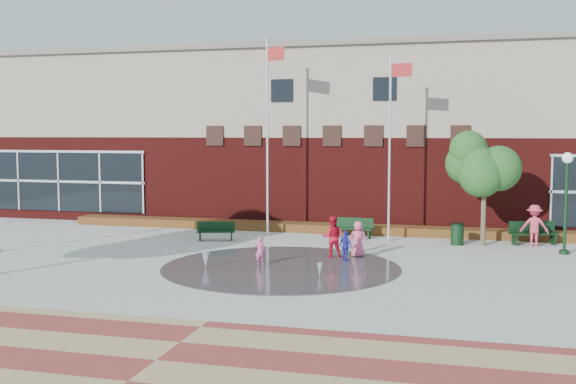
% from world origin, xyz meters
% --- Properties ---
extents(ground, '(120.00, 120.00, 0.00)m').
position_xyz_m(ground, '(0.00, 0.00, 0.00)').
color(ground, '#666056').
rests_on(ground, ground).
extents(plaza_concrete, '(46.00, 18.00, 0.01)m').
position_xyz_m(plaza_concrete, '(0.00, 4.00, 0.00)').
color(plaza_concrete, '#A8A8A0').
rests_on(plaza_concrete, ground).
extents(paver_band, '(46.00, 6.00, 0.01)m').
position_xyz_m(paver_band, '(0.00, -7.00, 0.00)').
color(paver_band, maroon).
rests_on(paver_band, ground).
extents(splash_pad, '(8.40, 8.40, 0.01)m').
position_xyz_m(splash_pad, '(0.00, 3.00, 0.00)').
color(splash_pad, '#383A3D').
rests_on(splash_pad, ground).
extents(library_building, '(44.40, 10.40, 9.20)m').
position_xyz_m(library_building, '(0.00, 17.48, 4.64)').
color(library_building, '#4D0F0D').
rests_on(library_building, ground).
extents(flower_bed, '(26.00, 1.20, 0.40)m').
position_xyz_m(flower_bed, '(0.00, 11.60, 0.00)').
color(flower_bed, maroon).
rests_on(flower_bed, ground).
extents(flagpole_left, '(0.99, 0.49, 9.05)m').
position_xyz_m(flagpole_left, '(-2.47, 9.94, 5.04)').
color(flagpole_left, white).
rests_on(flagpole_left, ground).
extents(flagpole_right, '(1.00, 0.23, 8.15)m').
position_xyz_m(flagpole_right, '(3.10, 9.73, 4.56)').
color(flagpole_right, white).
rests_on(flagpole_right, ground).
extents(lamp_right, '(0.42, 0.42, 3.99)m').
position_xyz_m(lamp_right, '(10.04, 8.29, 2.48)').
color(lamp_right, black).
rests_on(lamp_right, ground).
extents(bench_left, '(1.71, 0.93, 0.83)m').
position_xyz_m(bench_left, '(-4.31, 8.00, 0.27)').
color(bench_left, black).
rests_on(bench_left, ground).
extents(bench_mid, '(1.84, 0.61, 0.91)m').
position_xyz_m(bench_mid, '(1.39, 10.26, 0.29)').
color(bench_mid, black).
rests_on(bench_mid, ground).
extents(bench_right, '(2.07, 1.14, 1.00)m').
position_xyz_m(bench_right, '(9.10, 10.30, 0.32)').
color(bench_right, black).
rests_on(bench_right, ground).
extents(trash_can, '(0.57, 0.57, 0.94)m').
position_xyz_m(trash_can, '(5.97, 9.46, 0.47)').
color(trash_can, black).
rests_on(trash_can, ground).
extents(tree_mid, '(2.92, 2.92, 4.92)m').
position_xyz_m(tree_mid, '(7.02, 9.58, 3.58)').
color(tree_mid, '#493F2E').
rests_on(tree_mid, ground).
extents(water_jet_a, '(0.31, 0.31, 0.60)m').
position_xyz_m(water_jet_a, '(-2.54, 2.27, 0.00)').
color(water_jet_a, white).
rests_on(water_jet_a, ground).
extents(water_jet_b, '(0.20, 0.20, 0.44)m').
position_xyz_m(water_jet_b, '(1.64, 1.83, 0.00)').
color(water_jet_b, white).
rests_on(water_jet_b, ground).
extents(child_splash, '(0.45, 0.37, 1.06)m').
position_xyz_m(child_splash, '(-0.83, 3.23, 0.53)').
color(child_splash, '#D75790').
rests_on(child_splash, ground).
extents(adult_red, '(0.91, 0.79, 1.60)m').
position_xyz_m(adult_red, '(1.39, 5.35, 0.80)').
color(adult_red, red).
rests_on(adult_red, ground).
extents(adult_pink, '(0.69, 0.45, 1.40)m').
position_xyz_m(adult_pink, '(2.33, 5.66, 0.70)').
color(adult_pink, '#E95480').
rests_on(adult_pink, ground).
extents(child_blue, '(0.69, 0.67, 1.16)m').
position_xyz_m(child_blue, '(2.02, 4.69, 0.58)').
color(child_blue, '#2928AD').
rests_on(child_blue, ground).
extents(person_bench, '(1.17, 0.72, 1.76)m').
position_xyz_m(person_bench, '(9.08, 9.92, 0.88)').
color(person_bench, '#CC3A54').
rests_on(person_bench, ground).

